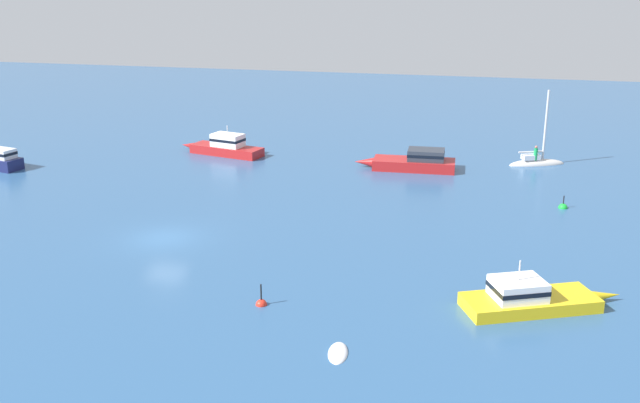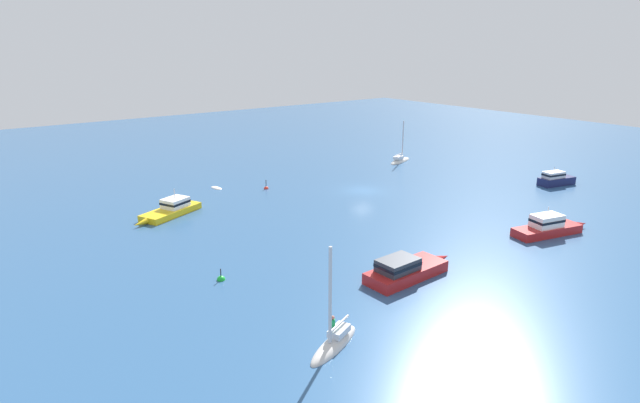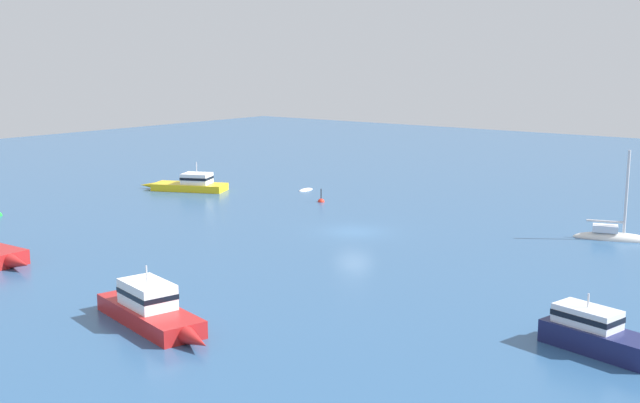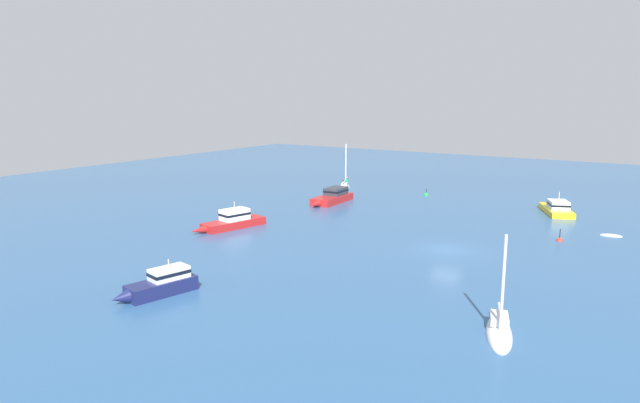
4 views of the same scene
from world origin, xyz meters
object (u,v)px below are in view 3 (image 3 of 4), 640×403
at_px(launch_1, 191,184).
at_px(channel_buoy, 321,202).
at_px(skiff, 306,190).
at_px(sloop, 614,237).
at_px(motor_cruiser, 601,335).
at_px(launch, 151,309).

bearing_deg(launch_1, channel_buoy, 167.10).
xyz_separation_m(skiff, sloop, (2.90, 29.14, 0.14)).
relative_size(sloop, launch_1, 0.80).
height_order(motor_cruiser, launch_1, launch_1).
bearing_deg(sloop, launch, -128.35).
height_order(sloop, launch_1, sloop).
height_order(skiff, channel_buoy, channel_buoy).
xyz_separation_m(motor_cruiser, launch, (9.16, -17.56, -0.01)).
xyz_separation_m(launch, sloop, (-30.69, 11.31, -0.60)).
relative_size(launch, launch_1, 1.05).
distance_m(skiff, launch_1, 10.69).
distance_m(launch_1, channel_buoy, 13.49).
distance_m(skiff, sloop, 29.28).
bearing_deg(skiff, launch, -160.11).
relative_size(motor_cruiser, launch, 0.71).
height_order(motor_cruiser, channel_buoy, motor_cruiser).
bearing_deg(launch, motor_cruiser, 41.10).
bearing_deg(sloop, motor_cruiser, -91.92).
distance_m(launch, sloop, 32.71).
height_order(skiff, launch_1, launch_1).
distance_m(sloop, launch_1, 37.70).
height_order(motor_cruiser, skiff, motor_cruiser).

